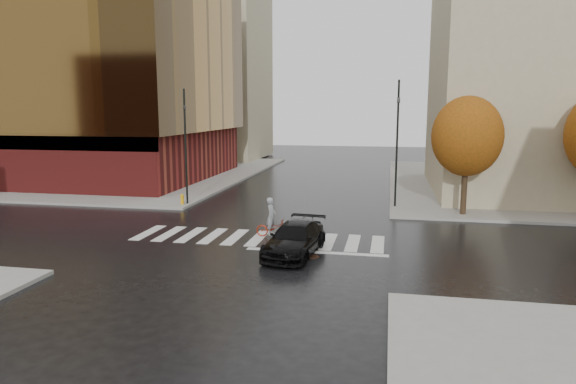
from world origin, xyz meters
name	(u,v)px	position (x,y,z in m)	size (l,w,h in m)	color
ground	(255,241)	(0.00, 0.00, 0.00)	(120.00, 120.00, 0.00)	black
sidewalk_nw	(95,172)	(-21.00, 21.00, 0.07)	(30.00, 30.00, 0.15)	gray
crosswalk	(258,238)	(0.00, 0.50, 0.01)	(12.00, 3.00, 0.01)	silver
office_glass	(59,81)	(-22.00, 17.99, 8.28)	(27.00, 19.00, 16.00)	maroon
building_ne_tan	(558,61)	(17.00, 17.00, 9.15)	(16.00, 16.00, 18.00)	tan
building_nw_far	(204,72)	(-16.00, 37.00, 10.15)	(14.00, 12.00, 20.00)	tan
tree_ne_a	(467,136)	(10.00, 7.40, 4.46)	(3.80, 3.80, 6.50)	#2E2114
sedan	(295,239)	(2.17, -1.80, 0.65)	(1.83, 4.51, 1.31)	black
cyclist	(273,224)	(0.62, 0.86, 0.64)	(1.67, 0.66, 1.88)	maroon
traffic_light_nw	(185,140)	(-6.30, 7.42, 4.09)	(0.21, 0.19, 6.97)	black
traffic_light_ne	(397,135)	(6.30, 9.00, 4.42)	(0.22, 0.23, 7.46)	black
fire_hydrant	(182,199)	(-6.50, 7.10, 0.50)	(0.23, 0.23, 0.64)	orange
manhole	(311,257)	(2.90, -2.00, 0.01)	(0.64, 0.64, 0.01)	#3D2416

